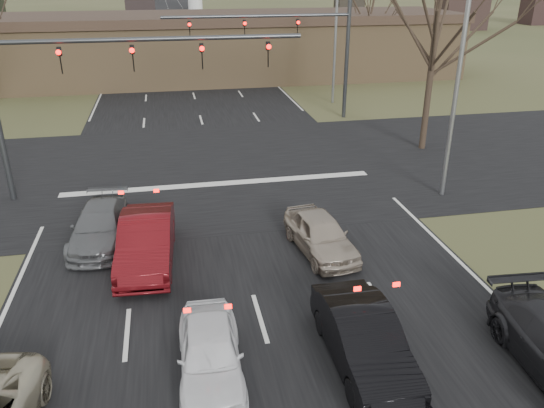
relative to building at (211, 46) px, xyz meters
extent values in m
plane|color=#3F4625|center=(-2.00, -38.00, -2.67)|extent=(360.00, 360.00, 0.00)
cube|color=black|center=(-2.00, 22.00, -2.66)|extent=(14.00, 300.00, 0.02)
cube|color=black|center=(-2.00, -23.00, -2.65)|extent=(200.00, 14.00, 0.02)
cube|color=olive|center=(0.00, 0.00, -0.37)|extent=(42.00, 10.00, 4.60)
cube|color=#38281E|center=(0.00, 0.00, 2.28)|extent=(42.40, 10.40, 0.70)
cylinder|color=#383A3D|center=(-4.50, -25.00, 3.53)|extent=(12.00, 0.18, 0.18)
imported|color=black|center=(-7.83, -25.00, 2.83)|extent=(0.16, 0.20, 1.00)
imported|color=black|center=(-5.17, -25.00, 2.83)|extent=(0.16, 0.20, 1.00)
imported|color=black|center=(-2.50, -25.00, 2.83)|extent=(0.16, 0.20, 1.00)
imported|color=black|center=(0.17, -25.00, 2.83)|extent=(0.16, 0.20, 1.00)
cylinder|color=#383A3D|center=(7.00, -15.00, 1.33)|extent=(0.24, 0.24, 8.00)
cylinder|color=#383A3D|center=(1.50, -15.00, 3.53)|extent=(11.00, 0.18, 0.18)
imported|color=black|center=(3.86, -15.00, 2.83)|extent=(0.16, 0.20, 1.00)
imported|color=black|center=(0.71, -15.00, 2.83)|extent=(0.16, 0.20, 1.00)
imported|color=black|center=(-2.43, -15.00, 2.83)|extent=(0.16, 0.20, 1.00)
cylinder|color=gray|center=(7.00, -28.00, 2.33)|extent=(0.18, 0.18, 10.00)
cylinder|color=gray|center=(7.50, -11.00, 2.33)|extent=(0.18, 0.18, 10.00)
cylinder|color=black|center=(9.00, -22.00, 0.50)|extent=(0.32, 0.32, 6.33)
cylinder|color=black|center=(13.00, -3.00, -0.19)|extent=(0.32, 0.32, 4.95)
imported|color=white|center=(-3.49, -36.88, -2.05)|extent=(1.59, 3.69, 1.24)
imported|color=black|center=(0.08, -37.22, -1.97)|extent=(1.50, 4.25, 1.40)
imported|color=slate|center=(-6.60, -29.56, -2.04)|extent=(2.06, 4.41, 1.25)
imported|color=#570C10|center=(-5.00, -31.30, -1.90)|extent=(1.88, 4.72, 1.53)
imported|color=#B4A491|center=(0.63, -31.72, -2.02)|extent=(1.99, 3.97, 1.30)
camera|label=1|loc=(-4.00, -46.69, 6.00)|focal=35.00mm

